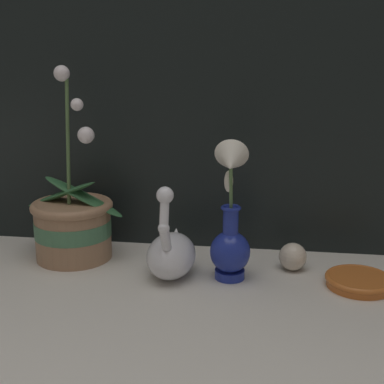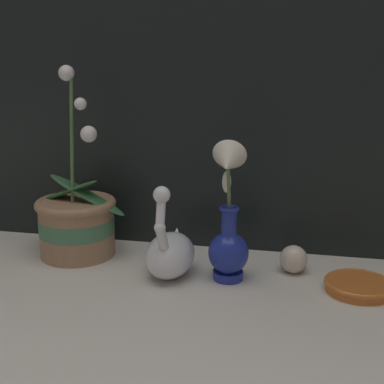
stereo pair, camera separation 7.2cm
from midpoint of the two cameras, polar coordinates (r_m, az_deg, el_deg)
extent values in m
plane|color=beige|center=(1.05, -1.75, -11.03)|extent=(2.80, 2.80, 0.00)
cylinder|color=#9E7556|center=(1.25, -14.18, -3.98)|extent=(0.17, 0.17, 0.13)
cylinder|color=#477A56|center=(1.25, -14.20, -3.70)|extent=(0.17, 0.17, 0.04)
torus|color=#9E7556|center=(1.24, -14.35, -1.46)|extent=(0.18, 0.18, 0.02)
cylinder|color=#4C6B3D|center=(1.20, -14.80, 5.37)|extent=(0.01, 0.04, 0.28)
ellipsoid|color=#2D6038|center=(1.22, -13.16, -0.51)|extent=(0.19, 0.06, 0.09)
ellipsoid|color=#2D6038|center=(1.25, -15.48, -0.27)|extent=(0.20, 0.10, 0.09)
sphere|color=white|center=(1.21, -15.45, 12.10)|extent=(0.03, 0.03, 0.03)
sphere|color=white|center=(1.18, -13.93, 9.03)|extent=(0.03, 0.03, 0.03)
sphere|color=white|center=(1.17, -13.01, 5.92)|extent=(0.04, 0.04, 0.04)
ellipsoid|color=white|center=(1.13, -4.09, -6.80)|extent=(0.10, 0.15, 0.09)
cone|color=white|center=(1.17, -3.52, -5.18)|extent=(0.05, 0.06, 0.07)
cylinder|color=white|center=(1.05, -4.81, -5.17)|extent=(0.02, 0.05, 0.07)
sphere|color=white|center=(1.03, -5.06, -3.90)|extent=(0.02, 0.02, 0.02)
cylinder|color=white|center=(1.03, -4.99, -2.13)|extent=(0.02, 0.03, 0.07)
sphere|color=white|center=(1.03, -4.92, -0.37)|extent=(0.03, 0.03, 0.03)
cylinder|color=navy|center=(1.13, 2.19, -8.73)|extent=(0.06, 0.06, 0.02)
ellipsoid|color=navy|center=(1.11, 2.21, -6.41)|extent=(0.08, 0.08, 0.09)
cylinder|color=navy|center=(1.09, 2.25, -3.11)|extent=(0.03, 0.03, 0.05)
torus|color=navy|center=(1.08, 2.26, -1.73)|extent=(0.04, 0.04, 0.01)
cylinder|color=#567A47|center=(1.05, 2.22, 0.37)|extent=(0.01, 0.03, 0.09)
cone|color=white|center=(1.02, 2.13, 3.29)|extent=(0.07, 0.07, 0.08)
ellipsoid|color=white|center=(1.06, 1.97, 1.13)|extent=(0.02, 0.02, 0.04)
sphere|color=beige|center=(1.17, 8.96, -6.84)|extent=(0.06, 0.06, 0.06)
cylinder|color=#C66628|center=(1.13, 15.61, -9.22)|extent=(0.13, 0.13, 0.02)
torus|color=#C66628|center=(1.12, 15.63, -8.94)|extent=(0.13, 0.13, 0.01)
camera|label=1|loc=(0.04, -91.84, -0.49)|focal=50.00mm
camera|label=2|loc=(0.04, 88.16, 0.49)|focal=50.00mm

